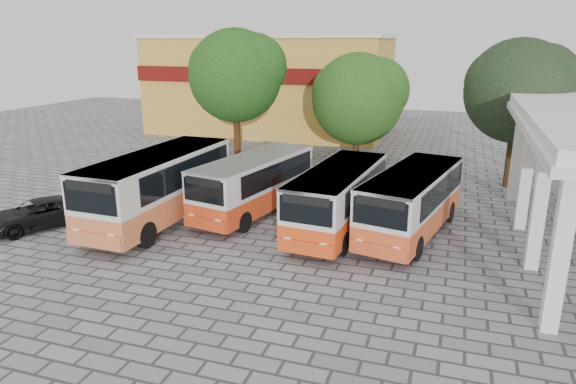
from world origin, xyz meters
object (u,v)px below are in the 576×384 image
(bus_far_left, at_px, (159,183))
(bus_far_right, at_px, (412,199))
(bus_centre_left, at_px, (254,181))
(parked_car, at_px, (38,214))
(bus_centre_right, at_px, (338,195))

(bus_far_left, xyz_separation_m, bus_far_right, (10.78, 1.93, -0.23))
(bus_centre_left, height_order, parked_car, bus_centre_left)
(bus_centre_left, relative_size, bus_centre_right, 1.01)
(bus_centre_left, bearing_deg, bus_far_left, -133.54)
(bus_centre_left, height_order, bus_centre_right, bus_centre_right)
(bus_centre_right, relative_size, parked_car, 1.77)
(bus_centre_right, xyz_separation_m, parked_car, (-12.47, -3.74, -0.97))
(bus_centre_right, relative_size, bus_far_right, 0.97)
(bus_centre_left, bearing_deg, bus_centre_right, -2.71)
(bus_far_left, height_order, bus_centre_left, bus_far_left)
(bus_centre_left, height_order, bus_far_right, bus_far_right)
(bus_far_left, relative_size, bus_centre_right, 1.13)
(bus_far_left, relative_size, bus_far_right, 1.10)
(bus_centre_left, distance_m, bus_centre_right, 4.37)
(bus_far_left, height_order, parked_car, bus_far_left)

